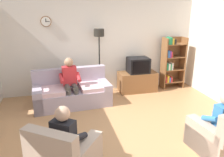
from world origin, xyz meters
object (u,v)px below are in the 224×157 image
at_px(armchair_near_bookshelf, 221,137).
at_px(person_in_right_armchair, 219,119).
at_px(couch, 72,93).
at_px(tv_stand, 137,82).
at_px(tv, 138,65).
at_px(floor_lamp, 99,44).
at_px(armchair_near_window, 66,157).
at_px(person_in_left_armchair, 68,136).
at_px(person_on_couch, 70,80).
at_px(bookshelf, 171,62).

bearing_deg(armchair_near_bookshelf, person_in_right_armchair, 96.53).
height_order(couch, tv_stand, couch).
height_order(couch, tv, tv).
bearing_deg(floor_lamp, tv_stand, -5.07).
xyz_separation_m(armchair_near_window, person_in_left_armchair, (0.05, 0.07, 0.32)).
relative_size(couch, tv, 3.26).
bearing_deg(armchair_near_window, armchair_near_bookshelf, -2.10).
xyz_separation_m(floor_lamp, person_on_couch, (-0.88, -0.73, -0.75)).
height_order(bookshelf, armchair_near_window, bookshelf).
xyz_separation_m(tv, person_in_left_armchair, (-2.21, -2.99, -0.19)).
relative_size(armchair_near_window, armchair_near_bookshelf, 1.23).
bearing_deg(bookshelf, armchair_near_bookshelf, -102.84).
xyz_separation_m(armchair_near_bookshelf, person_in_right_armchair, (-0.01, 0.09, 0.32)).
height_order(couch, armchair_near_window, same).
xyz_separation_m(tv, person_in_right_armchair, (0.35, -3.07, -0.19)).
bearing_deg(person_in_left_armchair, bookshelf, 42.99).
relative_size(tv, person_in_left_armchair, 0.54).
xyz_separation_m(tv_stand, person_on_couch, (-2.00, -0.63, 0.41)).
height_order(couch, floor_lamp, floor_lamp).
bearing_deg(floor_lamp, couch, -143.72).
height_order(bookshelf, armchair_near_bookshelf, bookshelf).
distance_m(armchair_near_bookshelf, person_on_couch, 3.50).
bearing_deg(tv, bookshelf, 4.98).
distance_m(couch, armchair_near_window, 2.58).
height_order(tv_stand, armchair_near_bookshelf, armchair_near_bookshelf).
bearing_deg(floor_lamp, tv, -6.30).
distance_m(couch, tv_stand, 2.03).
height_order(floor_lamp, armchair_near_window, floor_lamp).
height_order(armchair_near_window, person_in_left_armchair, person_in_left_armchair).
distance_m(person_on_couch, person_in_left_armchair, 2.39).
height_order(tv_stand, person_in_left_armchair, person_in_left_armchair).
xyz_separation_m(floor_lamp, person_in_left_armchair, (-1.09, -3.12, -0.85)).
bearing_deg(armchair_near_window, bookshelf, 43.20).
relative_size(couch, bookshelf, 1.24).
bearing_deg(tv_stand, person_in_right_armchair, -83.48).
distance_m(tv, person_on_couch, 2.09).
relative_size(floor_lamp, person_on_couch, 1.49).
bearing_deg(tv_stand, armchair_near_bookshelf, -83.48).
xyz_separation_m(bookshelf, armchair_near_window, (-3.37, -3.16, -0.52)).
bearing_deg(bookshelf, person_in_left_armchair, -137.01).
distance_m(person_in_left_armchair, person_in_right_armchair, 2.56).
height_order(tv, bookshelf, bookshelf).
distance_m(tv, person_in_left_armchair, 3.72).
bearing_deg(person_in_right_armchair, tv_stand, 96.52).
bearing_deg(floor_lamp, armchair_near_bookshelf, -65.72).
height_order(floor_lamp, armchair_near_bookshelf, floor_lamp).
height_order(person_on_couch, person_in_left_armchair, person_on_couch).
xyz_separation_m(armchair_near_window, person_on_couch, (0.26, 2.45, 0.41)).
bearing_deg(person_on_couch, person_in_left_armchair, -95.04).
height_order(couch, bookshelf, bookshelf).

